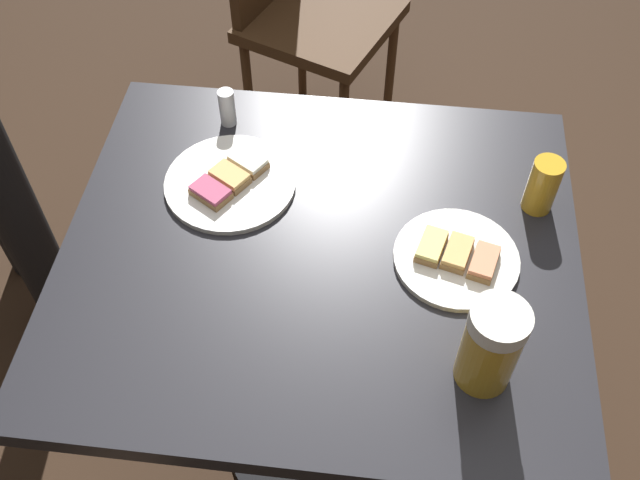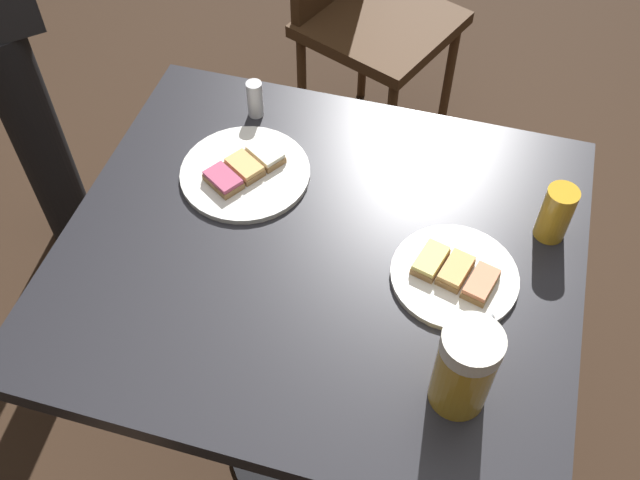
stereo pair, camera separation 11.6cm
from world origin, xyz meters
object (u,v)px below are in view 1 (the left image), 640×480
beer_glass_small (543,185)px  salt_shaker (227,108)px  plate_near (230,181)px  plate_far (457,258)px  beer_mug (492,343)px

beer_glass_small → salt_shaker: (0.55, -0.14, -0.01)m
plate_near → plate_far: size_ratio=1.14×
plate_far → salt_shaker: (0.42, -0.28, 0.03)m
plate_far → plate_near: bearing=-17.5°
plate_near → beer_mug: size_ratio=1.47×
plate_far → salt_shaker: bearing=-33.4°
beer_mug → salt_shaker: beer_mug is taller
beer_mug → beer_glass_small: size_ratio=1.53×
plate_near → beer_glass_small: (-0.52, -0.01, 0.04)m
plate_far → beer_mug: bearing=100.9°
plate_far → salt_shaker: size_ratio=2.74×
plate_near → plate_far: same height
beer_glass_small → beer_mug: bearing=73.3°
plate_far → beer_glass_small: 0.19m
beer_mug → salt_shaker: 0.66m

